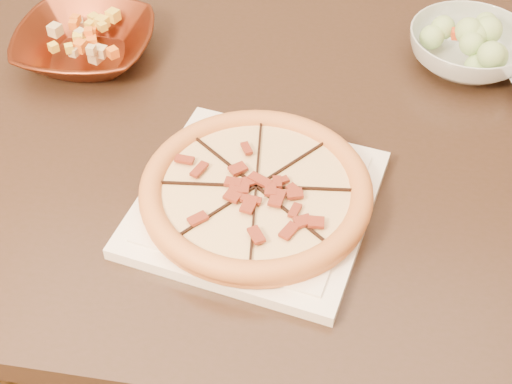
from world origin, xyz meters
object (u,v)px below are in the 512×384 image
plate (256,202)px  pizza (256,190)px  dining_table (210,173)px  bronze_bowl (86,45)px  salad_bowl (468,49)px

plate → pizza: 0.02m
dining_table → plate: plate is taller
plate → bronze_bowl: size_ratio=1.58×
dining_table → salad_bowl: size_ratio=7.07×
dining_table → plate: bearing=-58.9°
dining_table → bronze_bowl: (-0.23, 0.14, 0.13)m
pizza → bronze_bowl: bronze_bowl is taller
plate → salad_bowl: salad_bowl is taller
plate → bronze_bowl: 0.45m
pizza → plate: bearing=-36.8°
plate → dining_table: bearing=121.1°
dining_table → bronze_bowl: size_ratio=6.17×
salad_bowl → dining_table: bearing=-152.7°
dining_table → bronze_bowl: bearing=148.0°
plate → salad_bowl: (0.31, 0.37, 0.02)m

